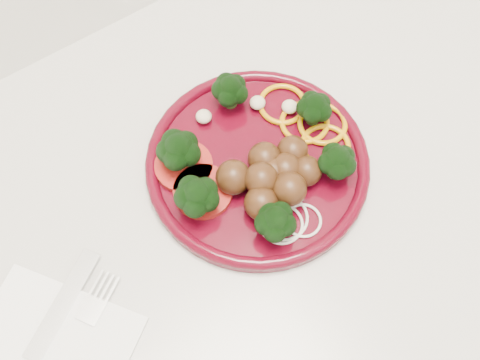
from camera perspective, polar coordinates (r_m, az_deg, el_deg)
counter at (r=1.07m, az=-0.14°, el=-12.74°), size 2.40×0.60×0.90m
plate at (r=0.64m, az=1.89°, el=1.63°), size 0.24×0.24×0.06m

